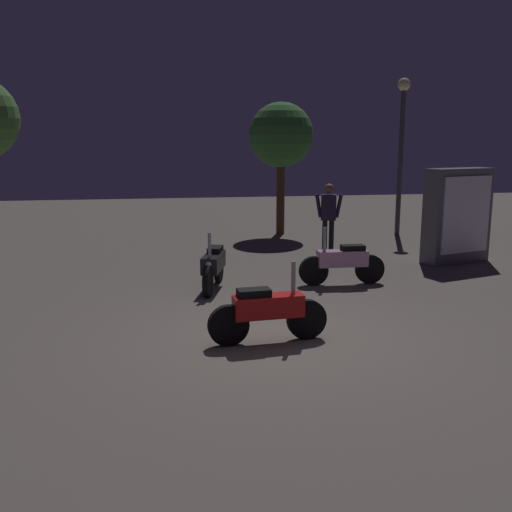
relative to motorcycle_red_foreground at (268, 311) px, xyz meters
name	(u,v)px	position (x,y,z in m)	size (l,w,h in m)	color
ground_plane	(281,335)	(0.23, 0.23, -0.44)	(40.00, 40.00, 0.00)	#605951
motorcycle_red_foreground	(268,311)	(0.00, 0.00, 0.00)	(1.66, 0.38, 1.11)	black
motorcycle_pink_parked_left	(342,262)	(1.99, 2.92, 0.00)	(1.66, 0.33, 1.11)	black
motorcycle_black_parked_right	(214,266)	(-0.45, 2.98, 0.00)	(0.55, 1.62, 1.11)	black
person_rider_beside	(329,212)	(2.59, 5.91, 0.57)	(0.66, 0.34, 1.69)	black
streetlamp_near	(402,135)	(5.43, 8.39, 2.41)	(0.36, 0.36, 4.40)	#38383D
tree_left_bg	(281,136)	(2.08, 9.08, 2.38)	(1.84, 1.84, 3.77)	#4C331E
kiosk_billboard	(457,216)	(5.15, 4.51, 0.61)	(1.68, 0.94, 2.10)	#595960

